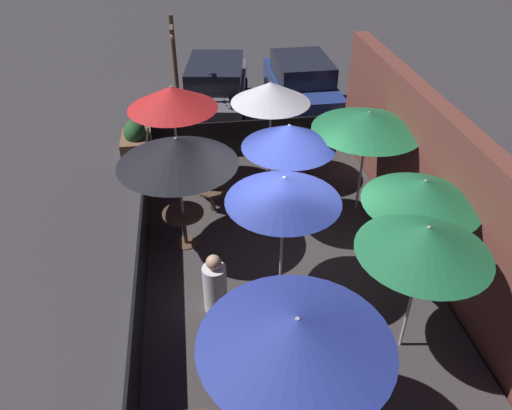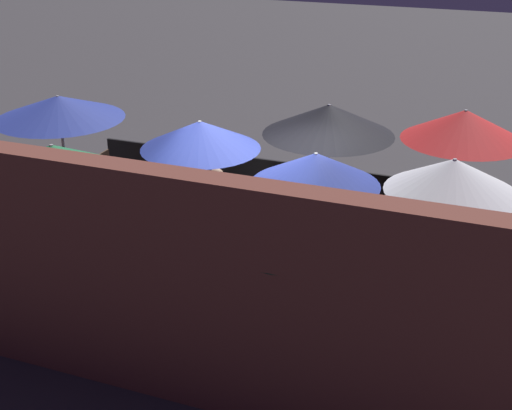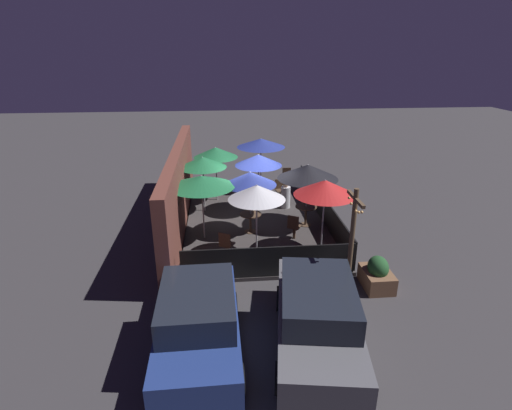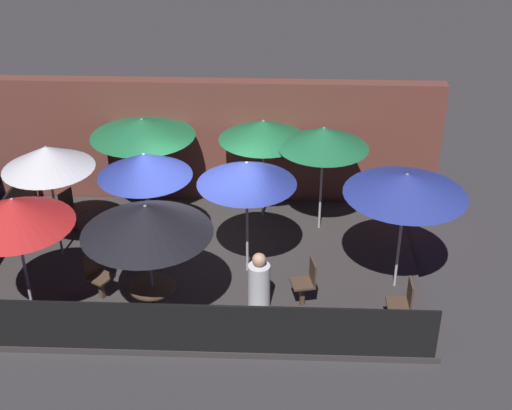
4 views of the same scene
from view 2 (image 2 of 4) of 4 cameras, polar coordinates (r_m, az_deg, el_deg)
The scene contains 20 objects.
ground_plane at distance 11.32m, azimuth -0.50°, elevation -6.11°, with size 60.00×60.00×0.00m, color #383538.
patio_deck at distance 11.29m, azimuth -0.50°, elevation -5.84°, with size 8.42×5.25×0.12m.
building_wall at distance 8.36m, azimuth -7.80°, elevation -6.48°, with size 10.02×0.36×2.92m.
fence_front at distance 13.24m, azimuth 3.60°, elevation 1.35°, with size 8.22×0.05×0.95m.
patio_umbrella_0 at distance 9.83m, azimuth 4.78°, elevation 2.88°, with size 1.82×1.82×2.26m.
patio_umbrella_1 at distance 11.83m, azimuth 5.84°, elevation 6.80°, with size 2.19×2.19×2.35m.
patio_umbrella_2 at distance 9.52m, azimuth 15.49°, elevation 2.25°, with size 1.75×1.75×2.40m.
patio_umbrella_3 at distance 11.51m, azimuth 16.33°, elevation 6.13°, with size 1.93×1.93×2.46m.
patio_umbrella_4 at distance 8.26m, azimuth 3.70°, elevation -0.90°, with size 2.22×2.22×2.27m.
patio_umbrella_5 at distance 10.27m, azimuth -15.93°, elevation 3.51°, with size 1.87×1.87×2.34m.
patio_umbrella_6 at distance 10.88m, azimuth -4.48°, elevation 5.59°, with size 1.84×1.84×2.36m.
patio_umbrella_7 at distance 9.24m, azimuth -11.56°, elevation 1.17°, with size 1.89×1.89×2.26m.
patio_umbrella_8 at distance 12.60m, azimuth -15.50°, elevation 7.54°, with size 2.20×2.20×2.38m.
dining_table_0 at distance 10.44m, azimuth 4.51°, elevation -4.67°, with size 0.78×0.78×0.71m.
dining_table_1 at distance 12.35m, azimuth 5.56°, elevation 0.16°, with size 0.80×0.80×0.76m.
patio_chair_0 at distance 9.41m, azimuth 13.78°, elevation -9.34°, with size 0.54×0.54×0.90m.
patio_chair_1 at distance 11.58m, azimuth 10.06°, elevation -2.32°, with size 0.55×0.55×0.91m.
patio_chair_2 at distance 14.04m, azimuth -11.63°, elevation 2.45°, with size 0.40×0.40×0.96m.
patio_chair_3 at distance 12.80m, azimuth -6.75°, elevation 0.60°, with size 0.47×0.47×0.94m.
patron_0 at distance 12.54m, azimuth -3.12°, elevation 0.20°, with size 0.56×0.56×1.15m.
Camera 2 is at (-3.63, 9.11, 5.65)m, focal length 50.00 mm.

